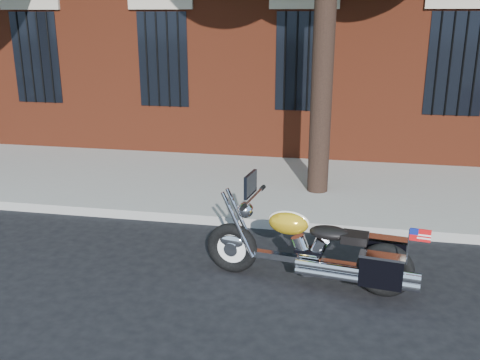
# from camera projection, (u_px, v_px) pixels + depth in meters

# --- Properties ---
(ground) EXTENTS (120.00, 120.00, 0.00)m
(ground) POSITION_uv_depth(u_px,v_px,m) (266.00, 268.00, 6.89)
(ground) COLOR black
(ground) RESTS_ON ground
(curb) EXTENTS (40.00, 0.16, 0.15)m
(curb) POSITION_uv_depth(u_px,v_px,m) (279.00, 224.00, 8.16)
(curb) COLOR gray
(curb) RESTS_ON ground
(sidewalk) EXTENTS (40.00, 3.60, 0.15)m
(sidewalk) POSITION_uv_depth(u_px,v_px,m) (291.00, 187.00, 9.92)
(sidewalk) COLOR gray
(sidewalk) RESTS_ON ground
(motorcycle) EXTENTS (2.57, 0.97, 1.33)m
(motorcycle) POSITION_uv_depth(u_px,v_px,m) (316.00, 251.00, 6.31)
(motorcycle) COLOR black
(motorcycle) RESTS_ON ground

